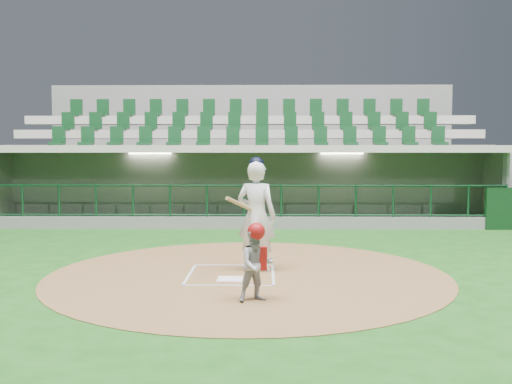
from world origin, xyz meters
TOP-DOWN VIEW (x-y plane):
  - ground at (0.00, 0.00)m, footprint 120.00×120.00m
  - dirt_circle at (0.30, -0.20)m, footprint 7.20×7.20m
  - home_plate at (0.00, -0.70)m, footprint 0.43×0.43m
  - batter_box_chalk at (0.00, -0.30)m, footprint 1.55×1.80m
  - dugout_structure at (0.01, 7.84)m, footprint 16.40×3.70m
  - seating_deck at (0.00, 10.91)m, footprint 17.00×6.72m
  - batter at (0.44, 0.10)m, footprint 0.97×0.99m
  - catcher at (0.48, -2.09)m, footprint 0.64×0.58m

SIDE VIEW (x-z plane):
  - ground at x=0.00m, z-range 0.00..0.00m
  - dirt_circle at x=0.30m, z-range 0.00..0.01m
  - batter_box_chalk at x=0.00m, z-range 0.01..0.02m
  - home_plate at x=0.00m, z-range 0.01..0.03m
  - catcher at x=0.48m, z-range 0.01..1.17m
  - dugout_structure at x=0.01m, z-range -0.54..2.46m
  - batter at x=0.44m, z-range 0.00..2.11m
  - seating_deck at x=0.00m, z-range -1.15..4.00m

